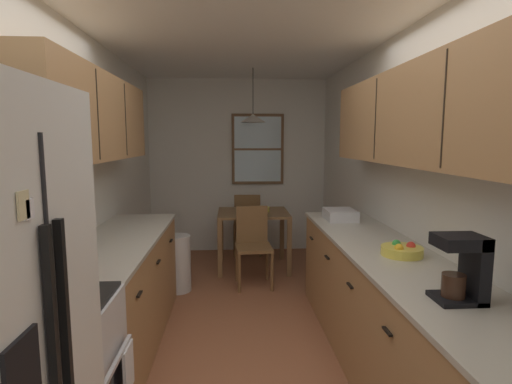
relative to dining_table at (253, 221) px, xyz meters
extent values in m
plane|color=#995B3D|center=(-0.18, -1.72, -0.62)|extent=(12.00, 12.00, 0.00)
cube|color=silver|center=(-1.53, -1.72, 0.65)|extent=(0.10, 9.00, 2.55)
cube|color=silver|center=(1.17, -1.72, 0.65)|extent=(0.10, 9.00, 2.55)
cube|color=silver|center=(-0.18, 0.93, 0.65)|extent=(4.40, 0.10, 2.55)
cube|color=white|center=(-0.18, -1.72, 1.97)|extent=(4.40, 9.00, 0.08)
cube|color=black|center=(-0.78, -4.17, 0.48)|extent=(0.01, 0.15, 0.22)
cube|color=beige|center=(-0.78, -4.11, 0.89)|extent=(0.01, 0.05, 0.07)
cube|color=white|center=(-0.78, -4.08, 0.88)|extent=(0.01, 0.04, 0.05)
cube|color=silver|center=(-0.83, -3.27, 0.01)|extent=(0.02, 0.49, 0.02)
cube|color=black|center=(-1.17, -3.27, 0.29)|extent=(0.59, 0.58, 0.02)
cylinder|color=#2D2D2D|center=(-1.31, -3.14, 0.30)|extent=(0.15, 0.15, 0.01)
cylinder|color=#2D2D2D|center=(-1.03, -3.40, 0.30)|extent=(0.15, 0.15, 0.01)
cylinder|color=#2D2D2D|center=(-1.03, -3.14, 0.30)|extent=(0.15, 0.15, 0.01)
cube|color=black|center=(-1.09, -3.33, 1.04)|extent=(0.01, 0.35, 0.22)
cube|color=#2D2D33|center=(-1.09, -3.07, 1.04)|extent=(0.01, 0.12, 0.22)
cube|color=#A87A4C|center=(-1.18, -1.94, -0.19)|extent=(0.60, 2.04, 0.87)
cube|color=#B7B2A3|center=(-1.18, -1.94, 0.26)|extent=(0.63, 2.06, 0.03)
cube|color=black|center=(-0.87, -2.62, 0.08)|extent=(0.02, 0.10, 0.01)
cube|color=black|center=(-0.87, -1.94, 0.08)|extent=(0.02, 0.10, 0.01)
cube|color=black|center=(-0.87, -1.26, 0.08)|extent=(0.02, 0.10, 0.01)
cube|color=#A87A4C|center=(-1.32, -1.99, 1.21)|extent=(0.32, 2.14, 0.64)
cube|color=#2D2319|center=(-1.15, -2.34, 1.21)|extent=(0.01, 0.01, 0.59)
cube|color=#2D2319|center=(-1.15, -1.64, 1.21)|extent=(0.01, 0.01, 0.59)
cube|color=#A87A4C|center=(0.82, -2.55, -0.19)|extent=(0.60, 3.25, 0.87)
cube|color=#B7B2A3|center=(0.82, -2.55, 0.26)|extent=(0.63, 3.27, 0.03)
cube|color=black|center=(0.51, -3.20, 0.08)|extent=(0.02, 0.10, 0.01)
cube|color=black|center=(0.51, -2.55, 0.08)|extent=(0.02, 0.10, 0.01)
cube|color=black|center=(0.51, -1.90, 0.08)|extent=(0.02, 0.10, 0.01)
cube|color=black|center=(0.51, -1.25, 0.08)|extent=(0.02, 0.10, 0.01)
cube|color=#A87A4C|center=(0.96, -2.60, 1.20)|extent=(0.32, 2.95, 0.65)
cube|color=#2D2319|center=(0.80, -3.09, 1.20)|extent=(0.01, 0.01, 0.59)
cube|color=#2D2319|center=(0.80, -2.12, 1.20)|extent=(0.01, 0.01, 0.59)
cube|color=brown|center=(0.00, 0.00, 0.11)|extent=(0.90, 0.77, 0.03)
cube|color=brown|center=(-0.42, -0.36, -0.27)|extent=(0.06, 0.06, 0.71)
cube|color=brown|center=(0.42, -0.36, -0.27)|extent=(0.06, 0.06, 0.71)
cube|color=brown|center=(-0.42, 0.36, -0.27)|extent=(0.06, 0.06, 0.71)
cube|color=brown|center=(0.42, 0.36, -0.27)|extent=(0.06, 0.06, 0.71)
cube|color=brown|center=(-0.03, -0.66, -0.17)|extent=(0.42, 0.42, 0.04)
cube|color=brown|center=(-0.04, -0.48, 0.05)|extent=(0.37, 0.06, 0.45)
cylinder|color=brown|center=(0.16, -0.83, -0.41)|extent=(0.04, 0.04, 0.43)
cylinder|color=brown|center=(-0.20, -0.86, -0.41)|extent=(0.04, 0.04, 0.43)
cylinder|color=brown|center=(0.14, -0.47, -0.41)|extent=(0.04, 0.04, 0.43)
cylinder|color=brown|center=(-0.22, -0.49, -0.41)|extent=(0.04, 0.04, 0.43)
cube|color=brown|center=(-0.05, 0.66, -0.17)|extent=(0.42, 0.42, 0.04)
cube|color=brown|center=(-0.06, 0.48, 0.05)|extent=(0.37, 0.05, 0.45)
cylinder|color=brown|center=(-0.22, 0.85, -0.41)|extent=(0.04, 0.04, 0.43)
cylinder|color=brown|center=(0.14, 0.84, -0.41)|extent=(0.04, 0.04, 0.43)
cylinder|color=brown|center=(-0.24, 0.49, -0.41)|extent=(0.04, 0.04, 0.43)
cylinder|color=brown|center=(0.13, 0.47, -0.41)|extent=(0.04, 0.04, 0.43)
cylinder|color=black|center=(0.00, 0.00, 1.65)|extent=(0.01, 0.01, 0.56)
cone|color=#B7B2A8|center=(0.00, 0.00, 1.31)|extent=(0.32, 0.32, 0.10)
sphere|color=white|center=(0.00, 0.00, 1.33)|extent=(0.06, 0.06, 0.06)
cube|color=brown|center=(0.12, 0.86, 0.91)|extent=(0.77, 0.04, 1.03)
cube|color=silver|center=(0.12, 0.85, 0.91)|extent=(0.69, 0.01, 0.95)
cube|color=brown|center=(0.12, 0.84, 0.91)|extent=(0.69, 0.02, 0.03)
cylinder|color=silver|center=(-0.88, -0.76, -0.31)|extent=(0.29, 0.29, 0.63)
cylinder|color=red|center=(-1.18, -2.79, 0.38)|extent=(0.11, 0.11, 0.20)
cylinder|color=white|center=(-1.18, -2.79, 0.49)|extent=(0.11, 0.11, 0.02)
cube|color=white|center=(-0.82, -3.12, -0.12)|extent=(0.02, 0.16, 0.24)
cube|color=black|center=(0.80, -3.31, 0.29)|extent=(0.22, 0.18, 0.02)
cube|color=black|center=(0.88, -3.31, 0.44)|extent=(0.06, 0.18, 0.32)
cube|color=black|center=(0.80, -3.31, 0.57)|extent=(0.22, 0.18, 0.06)
cylinder|color=#331E14|center=(0.78, -3.31, 0.36)|extent=(0.11, 0.11, 0.11)
cylinder|color=#E5D14C|center=(0.86, -2.55, 0.31)|extent=(0.27, 0.27, 0.06)
cylinder|color=black|center=(0.86, -2.55, 0.32)|extent=(0.22, 0.22, 0.03)
sphere|color=red|center=(0.92, -2.54, 0.34)|extent=(0.06, 0.06, 0.06)
sphere|color=green|center=(0.85, -2.49, 0.34)|extent=(0.06, 0.06, 0.06)
sphere|color=yellow|center=(0.82, -2.59, 0.34)|extent=(0.06, 0.06, 0.06)
cube|color=silver|center=(0.77, -1.33, 0.33)|extent=(0.28, 0.34, 0.10)
cylinder|color=#E0D14C|center=(0.11, 0.02, 0.15)|extent=(0.20, 0.20, 0.06)
camera|label=1|loc=(-0.28, -5.09, 1.05)|focal=28.14mm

